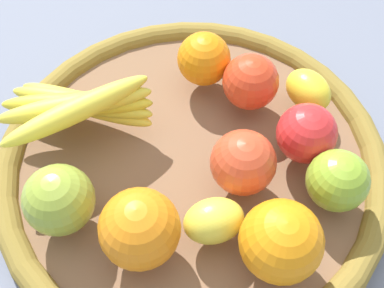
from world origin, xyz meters
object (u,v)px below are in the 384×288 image
Objects in this scene: banana_bunch at (80,105)px; lemon_1 at (308,90)px; apple_1 at (307,133)px; apple_2 at (338,181)px; orange_0 at (281,241)px; lemon_0 at (214,221)px; orange_1 at (204,59)px; apple_4 at (243,162)px; apple_3 at (59,200)px; apple_0 at (250,81)px; orange_2 at (140,229)px.

banana_bunch reaches higher than lemon_1.
apple_1 is 0.07m from apple_2.
orange_0 reaches higher than apple_1.
lemon_0 reaches higher than lemon_1.
orange_1 is at bearing -4.30° from apple_1.
banana_bunch is (0.19, 0.06, 0.00)m from apple_4.
apple_3 reaches higher than apple_2.
apple_2 and orange_1 have the same top height.
apple_4 is 0.12m from apple_0.
apple_0 is (-0.13, -0.16, -0.00)m from banana_bunch.
banana_bunch is 2.82× the size of lemon_1.
apple_0 is at bearing 37.69° from lemon_1.
banana_bunch is at bearing 22.00° from apple_2.
banana_bunch is at bearing -22.00° from orange_2.
banana_bunch is (0.17, -0.07, -0.00)m from orange_2.
apple_1 is 0.83× the size of orange_0.
apple_1 is 0.27m from banana_bunch.
apple_4 is at bearing -30.67° from orange_0.
apple_4 reaches higher than apple_1.
orange_2 is 1.18× the size of apple_0.
lemon_0 is (-0.21, 0.01, -0.01)m from banana_bunch.
orange_2 and orange_0 have the same top height.
apple_1 is 0.39× the size of banana_bunch.
lemon_0 is 0.93× the size of apple_0.
apple_2 is at bearing 153.43° from apple_1.
orange_0 is at bearing 115.56° from lemon_1.
lemon_1 is at bearing -142.31° from apple_0.
apple_4 is at bearing 93.31° from lemon_1.
apple_1 is 1.00× the size of apple_0.
orange_1 is at bearing -10.66° from apple_2.
orange_2 reaches higher than lemon_0.
apple_3 is at bearing 128.74° from banana_bunch.
apple_1 is at bearing -94.99° from lemon_0.
apple_0 is (-0.07, -0.01, 0.00)m from orange_1.
lemon_1 is (0.09, -0.19, -0.02)m from orange_0.
lemon_0 is at bearing 96.70° from lemon_1.
apple_0 is at bearing -63.78° from lemon_0.
apple_3 reaches higher than lemon_1.
orange_2 is at bearing 158.00° from banana_bunch.
orange_0 is at bearing 87.51° from apple_2.
apple_4 is 1.05× the size of apple_0.
lemon_0 is (-0.02, 0.07, -0.01)m from apple_4.
orange_2 is 0.13m from apple_4.
apple_1 is 0.16m from orange_1.
apple_2 is 1.07× the size of lemon_1.
lemon_0 is 0.22m from lemon_1.
apple_2 is at bearing -133.96° from apple_3.
apple_2 is 1.05× the size of lemon_0.
apple_4 is at bearing 29.20° from apple_2.
apple_0 is at bearing -44.74° from orange_0.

